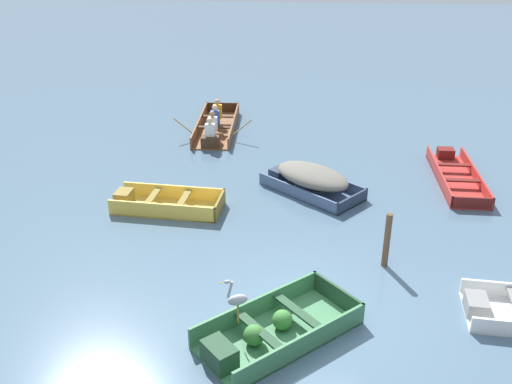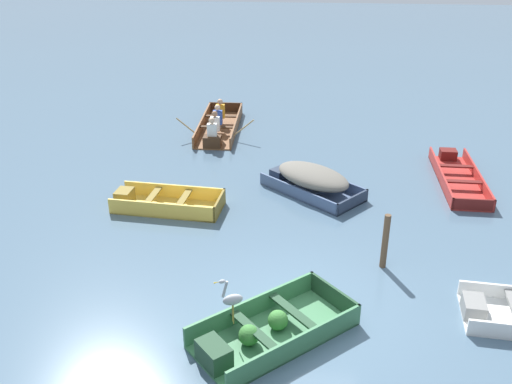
% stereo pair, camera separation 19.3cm
% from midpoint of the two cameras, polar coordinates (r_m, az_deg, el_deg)
% --- Properties ---
extents(ground_plane, '(80.00, 80.00, 0.00)m').
position_cam_midpoint_polar(ground_plane, '(10.12, 4.74, -11.95)').
color(ground_plane, slate).
extents(dinghy_green_foreground, '(2.83, 2.70, 0.40)m').
position_cam_midpoint_polar(dinghy_green_foreground, '(9.46, 1.66, -13.78)').
color(dinghy_green_foreground, '#387047').
rests_on(dinghy_green_foreground, ground).
extents(skiff_slate_blue_near_moored, '(2.67, 2.52, 0.65)m').
position_cam_midpoint_polar(skiff_slate_blue_near_moored, '(14.13, 6.00, 1.34)').
color(skiff_slate_blue_near_moored, '#475B7F').
rests_on(skiff_slate_blue_near_moored, ground).
extents(skiff_yellow_far_moored, '(2.60, 1.26, 0.38)m').
position_cam_midpoint_polar(skiff_yellow_far_moored, '(13.54, -8.88, -1.05)').
color(skiff_yellow_far_moored, '#E5BC47').
rests_on(skiff_yellow_far_moored, ground).
extents(skiff_red_outer_moored, '(1.05, 3.35, 0.31)m').
position_cam_midpoint_polar(skiff_red_outer_moored, '(15.75, 19.83, 1.49)').
color(skiff_red_outer_moored, '#AD2D28').
rests_on(skiff_red_outer_moored, ground).
extents(rowboat_wooden_brown_with_crew, '(2.40, 3.62, 0.93)m').
position_cam_midpoint_polar(rowboat_wooden_brown_with_crew, '(18.19, -3.50, 6.63)').
color(rowboat_wooden_brown_with_crew, brown).
rests_on(rowboat_wooden_brown_with_crew, ground).
extents(heron_on_dinghy, '(0.45, 0.25, 0.84)m').
position_cam_midpoint_polar(heron_on_dinghy, '(8.95, -1.81, -10.60)').
color(heron_on_dinghy, olive).
rests_on(heron_on_dinghy, dinghy_green_foreground).
extents(mooring_post, '(0.12, 0.12, 1.14)m').
position_cam_midpoint_polar(mooring_post, '(11.27, 13.27, -4.83)').
color(mooring_post, brown).
rests_on(mooring_post, ground).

